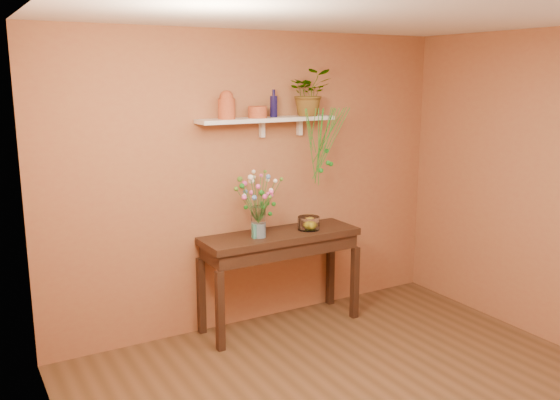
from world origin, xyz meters
The scene contains 13 objects.
room centered at (0.00, 0.00, 1.35)m, with size 4.04×4.04×2.70m.
sideboard centered at (0.11, 1.74, 0.77)m, with size 1.48×0.47×0.90m.
wall_shelf centered at (0.06, 1.87, 1.92)m, with size 1.30×0.24×0.19m.
terracotta_jug centered at (-0.35, 1.86, 2.05)m, with size 0.18×0.18×0.24m.
terracotta_pot centered at (-0.05, 1.86, 1.99)m, with size 0.17×0.17×0.10m, color #B95731.
blue_bottle centered at (0.11, 1.86, 2.04)m, with size 0.07×0.07×0.25m.
spider_plant centered at (0.50, 1.86, 2.15)m, with size 0.38×0.33×0.43m, color #1D7D1E.
plant_fronds centered at (0.56, 1.71, 1.64)m, with size 0.49×0.28×0.72m.
glass_vase centered at (-0.13, 1.71, 1.01)m, with size 0.13×0.13×0.28m.
bouquet centered at (-0.14, 1.72, 1.31)m, with size 0.46×0.44×0.45m.
glass_bowl centered at (0.40, 1.71, 0.95)m, with size 0.20×0.20×0.12m.
lemon centered at (0.41, 1.72, 0.94)m, with size 0.08×0.08×0.08m, color gold.
carton centered at (-0.16, 1.69, 0.96)m, with size 0.06×0.05×0.13m, color teal.
Camera 1 is at (-2.50, -2.80, 2.31)m, focal length 38.12 mm.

